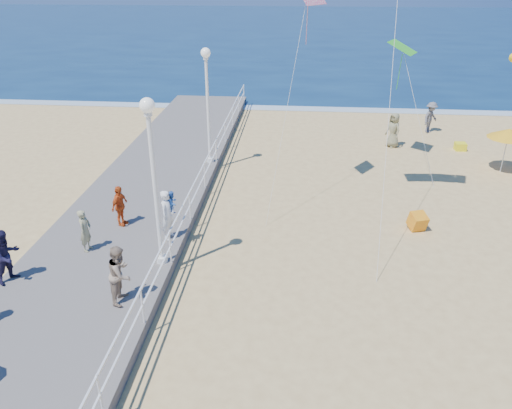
# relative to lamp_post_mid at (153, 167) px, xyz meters

# --- Properties ---
(ground) EXTENTS (160.00, 160.00, 0.00)m
(ground) POSITION_rel_lamp_post_mid_xyz_m (5.35, 0.00, -3.66)
(ground) COLOR #D7B770
(ground) RESTS_ON ground
(ocean) EXTENTS (160.00, 90.00, 0.05)m
(ocean) POSITION_rel_lamp_post_mid_xyz_m (5.35, 65.00, -3.65)
(ocean) COLOR #0B2647
(ocean) RESTS_ON ground
(surf_line) EXTENTS (160.00, 1.20, 0.04)m
(surf_line) POSITION_rel_lamp_post_mid_xyz_m (5.35, 20.50, -3.63)
(surf_line) COLOR silver
(surf_line) RESTS_ON ground
(boardwalk) EXTENTS (5.00, 44.00, 0.40)m
(boardwalk) POSITION_rel_lamp_post_mid_xyz_m (-2.15, 0.00, -3.46)
(boardwalk) COLOR slate
(boardwalk) RESTS_ON ground
(railing) EXTENTS (0.05, 42.00, 0.55)m
(railing) POSITION_rel_lamp_post_mid_xyz_m (0.30, 0.00, -2.41)
(railing) COLOR white
(railing) RESTS_ON boardwalk
(lamp_post_mid) EXTENTS (0.44, 0.44, 5.32)m
(lamp_post_mid) POSITION_rel_lamp_post_mid_xyz_m (0.00, 0.00, 0.00)
(lamp_post_mid) COLOR white
(lamp_post_mid) RESTS_ON boardwalk
(lamp_post_far) EXTENTS (0.44, 0.44, 5.32)m
(lamp_post_far) POSITION_rel_lamp_post_mid_xyz_m (0.00, 9.00, 0.00)
(lamp_post_far) COLOR white
(lamp_post_far) RESTS_ON boardwalk
(woman_holding_toddler) EXTENTS (0.61, 0.75, 1.78)m
(woman_holding_toddler) POSITION_rel_lamp_post_mid_xyz_m (-0.14, 1.57, -2.37)
(woman_holding_toddler) COLOR white
(woman_holding_toddler) RESTS_ON boardwalk
(toddler_held) EXTENTS (0.44, 0.50, 0.86)m
(toddler_held) POSITION_rel_lamp_post_mid_xyz_m (0.01, 1.72, -1.98)
(toddler_held) COLOR blue
(toddler_held) RESTS_ON boardwalk
(spectator_1) EXTENTS (0.68, 0.86, 1.74)m
(spectator_1) POSITION_rel_lamp_post_mid_xyz_m (-0.57, -2.06, -2.39)
(spectator_1) COLOR gray
(spectator_1) RESTS_ON boardwalk
(spectator_3) EXTENTS (0.57, 0.96, 1.53)m
(spectator_3) POSITION_rel_lamp_post_mid_xyz_m (-2.11, 2.34, -2.50)
(spectator_3) COLOR #D04E1A
(spectator_3) RESTS_ON boardwalk
(spectator_6) EXTENTS (0.39, 0.56, 1.47)m
(spectator_6) POSITION_rel_lamp_post_mid_xyz_m (-2.65, 0.51, -2.53)
(spectator_6) COLOR #9A966A
(spectator_6) RESTS_ON boardwalk
(spectator_7) EXTENTS (0.92, 1.01, 1.69)m
(spectator_7) POSITION_rel_lamp_post_mid_xyz_m (-4.25, -1.39, -2.41)
(spectator_7) COLOR #1C1937
(spectator_7) RESTS_ON boardwalk
(beach_walker_a) EXTENTS (1.29, 1.31, 1.81)m
(beach_walker_a) POSITION_rel_lamp_post_mid_xyz_m (11.87, 15.97, -2.76)
(beach_walker_a) COLOR slate
(beach_walker_a) RESTS_ON ground
(beach_walker_c) EXTENTS (1.01, 1.09, 1.87)m
(beach_walker_c) POSITION_rel_lamp_post_mid_xyz_m (9.29, 13.16, -2.72)
(beach_walker_c) COLOR #827E59
(beach_walker_c) RESTS_ON ground
(box_kite) EXTENTS (0.75, 0.85, 0.74)m
(box_kite) POSITION_rel_lamp_post_mid_xyz_m (8.77, 3.65, -3.36)
(box_kite) COLOR #EB550D
(box_kite) RESTS_ON ground
(beach_umbrella) EXTENTS (1.90, 1.90, 2.14)m
(beach_umbrella) POSITION_rel_lamp_post_mid_xyz_m (13.95, 9.95, -1.75)
(beach_umbrella) COLOR white
(beach_umbrella) RESTS_ON ground
(beach_chair_left) EXTENTS (0.55, 0.55, 0.40)m
(beach_chair_left) POSITION_rel_lamp_post_mid_xyz_m (12.86, 12.93, -3.46)
(beach_chair_left) COLOR yellow
(beach_chair_left) RESTS_ON ground
(kite_diamond_green) EXTENTS (1.57, 1.63, 0.56)m
(kite_diamond_green) POSITION_rel_lamp_post_mid_xyz_m (8.84, 11.14, 1.87)
(kite_diamond_green) COLOR green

